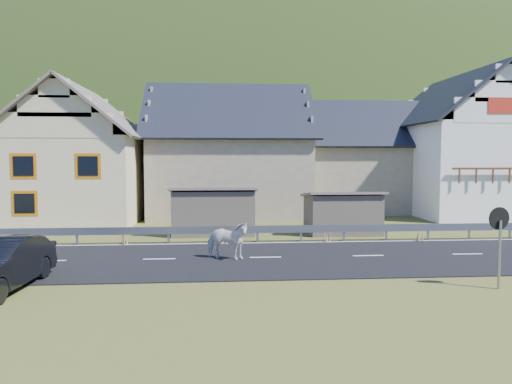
{
  "coord_description": "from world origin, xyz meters",
  "views": [
    {
      "loc": [
        -1.87,
        -18.67,
        3.85
      ],
      "look_at": [
        -0.24,
        1.5,
        2.43
      ],
      "focal_mm": 35.0,
      "sensor_mm": 36.0,
      "label": 1
    }
  ],
  "objects": [
    {
      "name": "mountain",
      "position": [
        5.0,
        180.0,
        -20.0
      ],
      "size": [
        440.0,
        280.0,
        260.0
      ],
      "primitive_type": "ellipsoid",
      "color": "#1B370F",
      "rests_on": "ground"
    },
    {
      "name": "house_cream",
      "position": [
        -10.0,
        12.0,
        4.36
      ],
      "size": [
        7.8,
        9.8,
        8.3
      ],
      "color": "beige",
      "rests_on": "ground"
    },
    {
      "name": "guardrail",
      "position": [
        -0.0,
        3.68,
        0.56
      ],
      "size": [
        28.1,
        0.09,
        0.75
      ],
      "color": "#93969B",
      "rests_on": "ground"
    },
    {
      "name": "road",
      "position": [
        0.0,
        0.0,
        0.02
      ],
      "size": [
        60.0,
        7.0,
        0.04
      ],
      "primitive_type": "cube",
      "color": "black",
      "rests_on": "ground"
    },
    {
      "name": "horse",
      "position": [
        -1.47,
        -0.22,
        0.76
      ],
      "size": [
        1.34,
        1.86,
        1.44
      ],
      "primitive_type": "imported",
      "rotation": [
        0.0,
        0.0,
        1.2
      ],
      "color": "silver",
      "rests_on": "road"
    },
    {
      "name": "house_white",
      "position": [
        15.0,
        14.0,
        5.06
      ],
      "size": [
        8.8,
        10.8,
        9.7
      ],
      "color": "white",
      "rests_on": "ground"
    },
    {
      "name": "house_stone_b",
      "position": [
        9.0,
        17.0,
        4.24
      ],
      "size": [
        9.8,
        8.8,
        8.1
      ],
      "color": "tan",
      "rests_on": "ground"
    },
    {
      "name": "ground",
      "position": [
        0.0,
        0.0,
        0.0
      ],
      "size": [
        160.0,
        160.0,
        0.0
      ],
      "primitive_type": "plane",
      "color": "#44501F",
      "rests_on": "ground"
    },
    {
      "name": "shed_right",
      "position": [
        4.5,
        6.0,
        1.0
      ],
      "size": [
        3.8,
        2.9,
        2.2
      ],
      "primitive_type": "cube",
      "color": "#665A4E",
      "rests_on": "ground"
    },
    {
      "name": "shed_left",
      "position": [
        -2.0,
        6.5,
        1.1
      ],
      "size": [
        4.3,
        3.3,
        2.4
      ],
      "primitive_type": "cube",
      "color": "#665A4E",
      "rests_on": "ground"
    },
    {
      "name": "traffic_mirror",
      "position": [
        6.35,
        -4.88,
        1.76
      ],
      "size": [
        0.67,
        0.22,
        2.4
      ],
      "rotation": [
        0.0,
        0.0,
        0.16
      ],
      "color": "#93969B",
      "rests_on": "ground"
    },
    {
      "name": "conifer_patch",
      "position": [
        -55.0,
        110.0,
        6.0
      ],
      "size": [
        76.0,
        50.0,
        28.0
      ],
      "primitive_type": "ellipsoid",
      "color": "black",
      "rests_on": "ground"
    },
    {
      "name": "house_stone_a",
      "position": [
        -1.0,
        15.0,
        4.63
      ],
      "size": [
        10.8,
        9.8,
        8.9
      ],
      "color": "tan",
      "rests_on": "ground"
    },
    {
      "name": "lane_markings",
      "position": [
        0.0,
        0.0,
        0.04
      ],
      "size": [
        60.0,
        6.6,
        0.01
      ],
      "primitive_type": "cube",
      "color": "silver",
      "rests_on": "road"
    }
  ]
}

